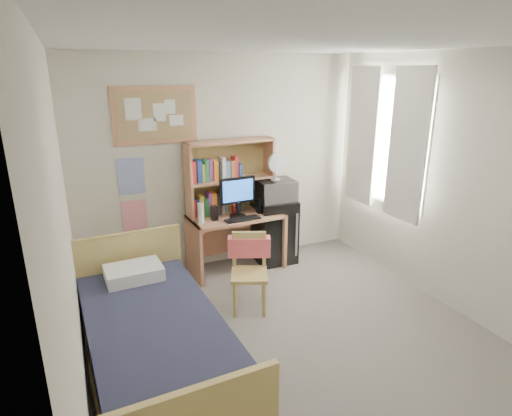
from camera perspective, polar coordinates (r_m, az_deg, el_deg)
name	(u,v)px	position (r m, az deg, el deg)	size (l,w,h in m)	color
floor	(303,351)	(4.09, 6.30, -18.37)	(3.60, 4.20, 0.02)	slate
ceiling	(316,41)	(3.30, 7.95, 21.16)	(3.60, 4.20, 0.02)	white
wall_back	(222,164)	(5.33, -4.59, 5.93)	(3.60, 0.04, 2.60)	beige
wall_left	(68,250)	(3.03, -23.83, -5.09)	(0.04, 4.20, 2.60)	beige
wall_right	(469,189)	(4.64, 26.55, 2.25)	(0.04, 4.20, 2.60)	beige
window_unit	(385,141)	(5.37, 16.88, 8.57)	(0.10, 1.40, 1.70)	white
curtain_left	(407,146)	(5.05, 19.54, 7.77)	(0.04, 0.55, 1.70)	white
curtain_right	(362,136)	(5.65, 14.01, 9.26)	(0.04, 0.55, 1.70)	white
bulletin_board	(155,115)	(5.02, -13.32, 11.94)	(0.94, 0.03, 0.64)	#A08354
poster_wave	(131,176)	(5.08, -16.34, 4.09)	(0.30, 0.01, 0.42)	#2943A6
poster_japan	(135,215)	(5.21, -15.89, -0.93)	(0.28, 0.01, 0.36)	#E52848
desk	(236,242)	(5.35, -2.67, -4.56)	(1.14, 0.57, 0.71)	tan
desk_chair	(249,274)	(4.44, -0.90, -8.81)	(0.41, 0.41, 0.81)	tan
mini_fridge	(274,230)	(5.57, 2.43, -2.99)	(0.49, 0.49, 0.83)	black
bed	(156,349)	(3.68, -13.17, -17.85)	(1.02, 2.03, 0.56)	#1C1E32
hutch	(230,177)	(5.23, -3.46, 4.18)	(1.09, 0.28, 0.89)	tan
monitor	(237,198)	(5.10, -2.49, 1.38)	(0.44, 0.03, 0.47)	black
keyboard	(243,219)	(5.05, -1.80, -1.49)	(0.42, 0.13, 0.02)	black
speaker_left	(214,213)	(5.04, -5.58, -0.70)	(0.07, 0.07, 0.17)	black
speaker_right	(260,206)	(5.27, 0.51, 0.26)	(0.07, 0.07, 0.18)	black
water_bottle	(201,214)	(4.93, -7.37, -0.74)	(0.07, 0.07, 0.24)	white
hoodie	(249,246)	(4.53, -0.92, -5.15)	(0.45, 0.14, 0.21)	#F75E62
microwave	(275,190)	(5.38, 2.60, 2.39)	(0.46, 0.35, 0.27)	silver
desk_fan	(276,168)	(5.31, 2.64, 5.39)	(0.25, 0.25, 0.31)	white
pillow	(134,273)	(4.15, -15.97, -8.28)	(0.51, 0.35, 0.12)	white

